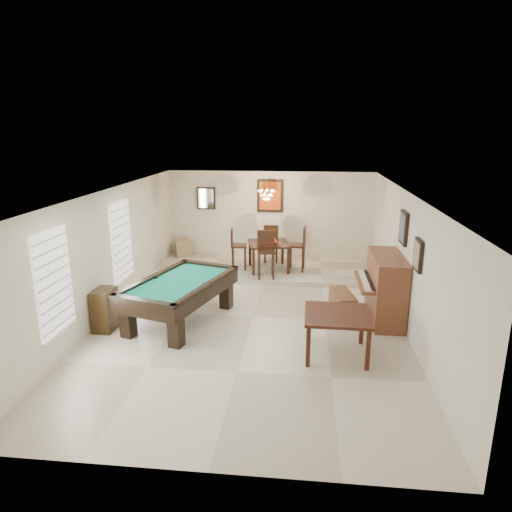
% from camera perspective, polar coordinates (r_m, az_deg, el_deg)
% --- Properties ---
extents(ground_plane, '(6.00, 9.00, 0.02)m').
position_cam_1_polar(ground_plane, '(9.59, -0.38, -7.66)').
color(ground_plane, beige).
extents(wall_back, '(6.00, 0.04, 2.60)m').
position_cam_1_polar(wall_back, '(13.52, 1.76, 5.04)').
color(wall_back, silver).
rests_on(wall_back, ground_plane).
extents(wall_front, '(6.00, 0.04, 2.60)m').
position_cam_1_polar(wall_front, '(5.02, -6.39, -14.06)').
color(wall_front, silver).
rests_on(wall_front, ground_plane).
extents(wall_left, '(0.04, 9.00, 2.60)m').
position_cam_1_polar(wall_left, '(9.94, -17.85, 0.40)').
color(wall_left, silver).
rests_on(wall_left, ground_plane).
extents(wall_right, '(0.04, 9.00, 2.60)m').
position_cam_1_polar(wall_right, '(9.31, 18.27, -0.63)').
color(wall_right, silver).
rests_on(wall_right, ground_plane).
extents(ceiling, '(6.00, 9.00, 0.04)m').
position_cam_1_polar(ceiling, '(8.89, -0.42, 7.99)').
color(ceiling, white).
rests_on(ceiling, wall_back).
extents(dining_step, '(6.00, 2.50, 0.12)m').
position_cam_1_polar(dining_step, '(12.61, 1.28, -1.55)').
color(dining_step, beige).
rests_on(dining_step, ground_plane).
extents(window_left_front, '(0.06, 1.00, 1.70)m').
position_cam_1_polar(window_left_front, '(8.02, -23.94, -3.03)').
color(window_left_front, white).
rests_on(window_left_front, wall_left).
extents(window_left_rear, '(0.06, 1.00, 1.70)m').
position_cam_1_polar(window_left_rear, '(10.43, -16.45, 1.79)').
color(window_left_rear, white).
rests_on(window_left_rear, wall_left).
extents(pool_table, '(2.05, 2.82, 0.84)m').
position_cam_1_polar(pool_table, '(9.36, -9.42, -5.62)').
color(pool_table, black).
rests_on(pool_table, ground_plane).
extents(square_table, '(1.11, 1.11, 0.76)m').
position_cam_1_polar(square_table, '(8.05, 10.02, -9.60)').
color(square_table, black).
rests_on(square_table, ground_plane).
extents(upright_piano, '(0.91, 1.62, 1.35)m').
position_cam_1_polar(upright_piano, '(9.58, 14.96, -3.84)').
color(upright_piano, brown).
rests_on(upright_piano, ground_plane).
extents(piano_bench, '(0.53, 0.99, 0.52)m').
position_cam_1_polar(piano_bench, '(9.68, 10.75, -5.98)').
color(piano_bench, brown).
rests_on(piano_bench, ground_plane).
extents(apothecary_chest, '(0.36, 0.54, 0.82)m').
position_cam_1_polar(apothecary_chest, '(9.34, -18.37, -6.39)').
color(apothecary_chest, black).
rests_on(apothecary_chest, ground_plane).
extents(dining_table, '(1.25, 1.25, 0.86)m').
position_cam_1_polar(dining_table, '(12.19, 1.59, 0.26)').
color(dining_table, black).
rests_on(dining_table, dining_step).
extents(flower_vase, '(0.17, 0.17, 0.22)m').
position_cam_1_polar(flower_vase, '(12.06, 1.61, 2.75)').
color(flower_vase, '#B40F10').
rests_on(flower_vase, dining_table).
extents(dining_chair_south, '(0.49, 0.49, 1.19)m').
position_cam_1_polar(dining_chair_south, '(11.48, 1.27, 0.13)').
color(dining_chair_south, black).
rests_on(dining_chair_south, dining_step).
extents(dining_chair_north, '(0.43, 0.43, 1.09)m').
position_cam_1_polar(dining_chair_north, '(12.90, 1.88, 1.64)').
color(dining_chair_north, black).
rests_on(dining_chair_north, dining_step).
extents(dining_chair_west, '(0.46, 0.46, 1.11)m').
position_cam_1_polar(dining_chair_west, '(12.23, -2.13, 0.90)').
color(dining_chair_west, black).
rests_on(dining_chair_west, dining_step).
extents(dining_chair_east, '(0.48, 0.48, 1.19)m').
position_cam_1_polar(dining_chair_east, '(12.11, 5.12, 0.90)').
color(dining_chair_east, black).
rests_on(dining_chair_east, dining_step).
extents(corner_bench, '(0.57, 0.63, 0.47)m').
position_cam_1_polar(corner_bench, '(13.78, -9.09, 1.03)').
color(corner_bench, '#A48259').
rests_on(corner_bench, dining_step).
extents(chandelier, '(0.44, 0.44, 0.60)m').
position_cam_1_polar(chandelier, '(12.10, 1.32, 8.11)').
color(chandelier, '#FFE5B2').
rests_on(chandelier, ceiling).
extents(back_painting, '(0.75, 0.06, 0.95)m').
position_cam_1_polar(back_painting, '(13.38, 1.77, 7.54)').
color(back_painting, '#D84C14').
rests_on(back_painting, wall_back).
extents(back_mirror, '(0.55, 0.06, 0.65)m').
position_cam_1_polar(back_mirror, '(13.67, -6.26, 7.20)').
color(back_mirror, white).
rests_on(back_mirror, wall_back).
extents(right_picture_upper, '(0.06, 0.55, 0.65)m').
position_cam_1_polar(right_picture_upper, '(9.45, 17.97, 3.38)').
color(right_picture_upper, slate).
rests_on(right_picture_upper, wall_right).
extents(right_picture_lower, '(0.06, 0.45, 0.55)m').
position_cam_1_polar(right_picture_lower, '(8.26, 19.61, 0.12)').
color(right_picture_lower, gray).
rests_on(right_picture_lower, wall_right).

